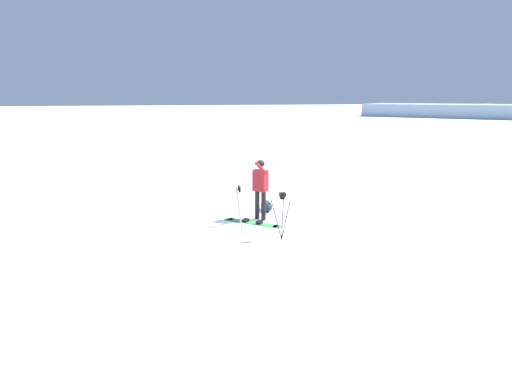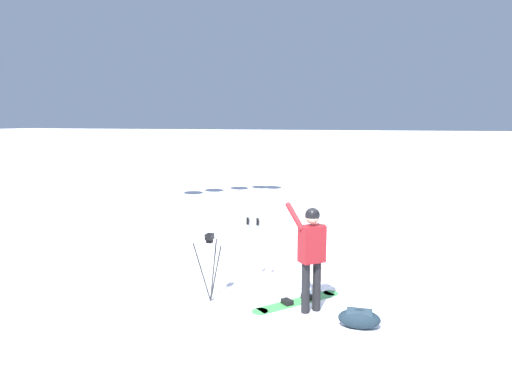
# 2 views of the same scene
# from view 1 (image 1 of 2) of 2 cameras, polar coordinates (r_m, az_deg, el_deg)

# --- Properties ---
(ground_plane) EXTENTS (300.00, 300.00, 0.00)m
(ground_plane) POSITION_cam_1_polar(r_m,az_deg,el_deg) (11.60, -2.53, -4.27)
(ground_plane) COLOR white
(snowboarder) EXTENTS (0.77, 0.53, 1.81)m
(snowboarder) POSITION_cam_1_polar(r_m,az_deg,el_deg) (11.53, 0.62, 1.28)
(snowboarder) COLOR black
(snowboarder) RESTS_ON ground_plane
(snowboard) EXTENTS (1.28, 1.47, 0.10)m
(snowboard) POSITION_cam_1_polar(r_m,az_deg,el_deg) (11.46, -0.49, -4.36)
(snowboard) COLOR #3F994C
(snowboard) RESTS_ON ground_plane
(gear_bag_large) EXTENTS (0.67, 0.35, 0.30)m
(gear_bag_large) POSITION_cam_1_polar(r_m,az_deg,el_deg) (12.65, 1.49, -1.98)
(gear_bag_large) COLOR #192833
(gear_bag_large) RESTS_ON ground_plane
(camera_tripod) EXTENTS (0.55, 0.43, 1.23)m
(camera_tripod) POSITION_cam_1_polar(r_m,az_deg,el_deg) (9.94, 3.72, -1.99)
(camera_tripod) COLOR #262628
(camera_tripod) RESTS_ON ground_plane
(ski_poles) EXTENTS (0.26, 0.19, 1.34)m
(ski_poles) POSITION_cam_1_polar(r_m,az_deg,el_deg) (10.14, -2.38, -1.74)
(ski_poles) COLOR gray
(ski_poles) RESTS_ON ground_plane
(distant_ridge) EXTENTS (30.39, 30.42, 2.17)m
(distant_ridge) POSITION_cam_1_polar(r_m,az_deg,el_deg) (78.26, 27.08, 10.28)
(distant_ridge) COLOR #8DA6BB
(distant_ridge) RESTS_ON ground_plane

